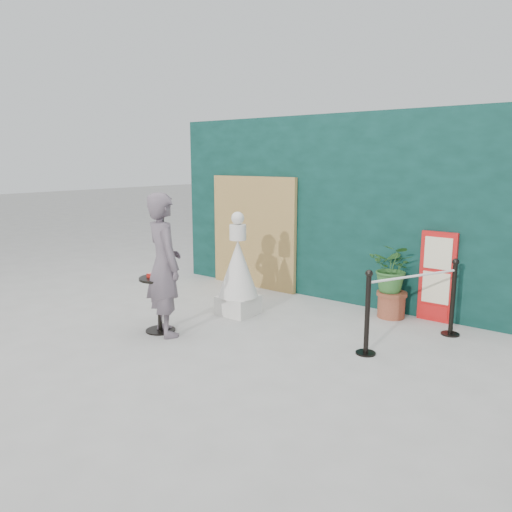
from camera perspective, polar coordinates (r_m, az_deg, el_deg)
The scene contains 10 objects.
ground at distance 6.20m, azimuth -6.91°, elevation -10.81°, with size 60.00×60.00×0.00m, color #ADAAA5.
back_wall at distance 8.33m, azimuth 8.25°, elevation 5.41°, with size 6.00×0.30×3.00m, color black.
bamboo_fence at distance 8.99m, azimuth -0.30°, elevation 2.71°, with size 1.80×0.08×2.00m, color tan.
woman at distance 6.61m, azimuth -10.46°, elevation -1.00°, with size 0.69×0.45×1.88m, color #62545D.
menu_board at distance 7.54m, azimuth 19.99°, elevation -2.28°, with size 0.50×0.07×1.30m.
statue at distance 7.42m, azimuth -2.06°, elevation -1.97°, with size 0.60×0.60×1.55m.
cafe_table at distance 6.83m, azimuth -11.00°, elevation -4.45°, with size 0.52×0.52×0.75m.
food_basket at distance 6.76m, azimuth -11.06°, elevation -2.09°, with size 0.26×0.19×0.11m.
planter at distance 7.53m, azimuth 15.38°, elevation -2.09°, with size 0.65×0.56×1.11m.
stanchion_barrier at distance 6.54m, azimuth 17.43°, elevation -5.49°, with size 0.84×1.54×1.03m.
Camera 1 is at (4.07, -4.08, 2.29)m, focal length 35.00 mm.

